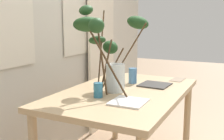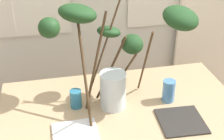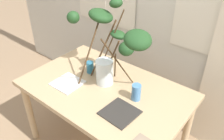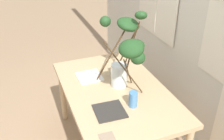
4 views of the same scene
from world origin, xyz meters
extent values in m
cube|color=tan|center=(0.00, 0.00, 0.72)|extent=(1.42, 0.91, 0.04)
cylinder|color=tan|center=(-0.65, 0.39, 0.35)|extent=(0.06, 0.06, 0.70)
cylinder|color=tan|center=(0.65, 0.39, 0.35)|extent=(0.06, 0.06, 0.70)
cylinder|color=silver|center=(-0.05, 0.06, 0.86)|extent=(0.15, 0.15, 0.22)
cylinder|color=silver|center=(-0.05, 0.06, 0.78)|extent=(0.14, 0.14, 0.07)
cylinder|color=#47331E|center=(-0.21, 0.05, 1.01)|extent=(0.03, 0.34, 0.53)
ellipsoid|color=#1E421E|center=(-0.37, 0.04, 1.28)|extent=(0.12, 0.12, 0.12)
cylinder|color=#47331E|center=(0.13, 0.03, 1.02)|extent=(0.06, 0.36, 0.54)
ellipsoid|color=#1E421E|center=(0.30, 0.01, 1.29)|extent=(0.24, 0.23, 0.17)
cylinder|color=#47331E|center=(0.02, 0.11, 0.92)|extent=(0.13, 0.16, 0.34)
ellipsoid|color=#1E421E|center=(0.09, 0.17, 1.08)|extent=(0.19, 0.21, 0.16)
cylinder|color=#47331E|center=(-0.04, 0.14, 0.95)|extent=(0.18, 0.03, 0.40)
ellipsoid|color=#1E421E|center=(-0.04, 0.23, 1.15)|extent=(0.16, 0.16, 0.11)
cylinder|color=#47331E|center=(-0.08, 0.17, 1.07)|extent=(0.24, 0.07, 0.64)
cylinder|color=#47331E|center=(-0.13, 0.13, 1.02)|extent=(0.18, 0.19, 0.53)
ellipsoid|color=#1E421E|center=(-0.21, 0.21, 1.28)|extent=(0.32, 0.31, 0.16)
cylinder|color=teal|center=(-0.26, 0.10, 0.80)|extent=(0.07, 0.07, 0.11)
cylinder|color=#4C84BC|center=(0.29, 0.04, 0.81)|extent=(0.08, 0.08, 0.14)
cube|color=white|center=(-0.29, -0.16, 0.75)|extent=(0.24, 0.24, 0.01)
cube|color=#2D2B28|center=(0.29, -0.17, 0.75)|extent=(0.26, 0.26, 0.01)
camera|label=1|loc=(-2.02, -0.89, 1.31)|focal=44.73mm
camera|label=2|loc=(-0.37, -1.44, 1.87)|focal=50.93mm
camera|label=3|loc=(1.06, -1.20, 1.98)|focal=37.52mm
camera|label=4|loc=(1.89, -0.76, 2.11)|focal=42.01mm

